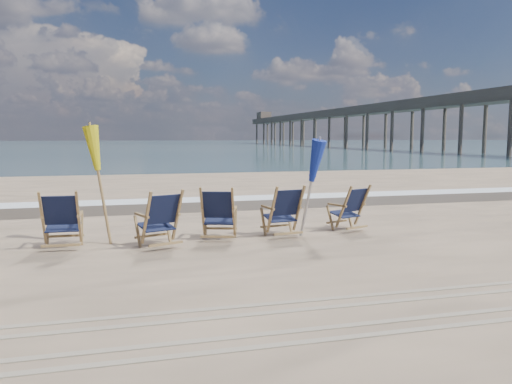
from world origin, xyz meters
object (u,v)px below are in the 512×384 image
beach_chair_4 (363,207)px  umbrella_yellow (100,154)px  fishing_pier (360,122)px  umbrella_blue (309,164)px  beach_chair_3 (299,210)px  beach_chair_1 (178,217)px  beach_chair_2 (233,214)px  beach_chair_0 (79,219)px

beach_chair_4 → umbrella_yellow: 5.66m
fishing_pier → umbrella_blue: bearing=-117.1°
beach_chair_3 → beach_chair_1: bearing=-1.2°
beach_chair_2 → beach_chair_3: size_ratio=1.01×
beach_chair_3 → umbrella_yellow: umbrella_yellow is taller
beach_chair_3 → beach_chair_4: beach_chair_3 is taller
beach_chair_3 → umbrella_yellow: 4.10m
umbrella_blue → fishing_pier: size_ratio=0.01×
beach_chair_0 → beach_chair_1: (1.78, -0.24, 0.00)m
beach_chair_3 → umbrella_blue: (0.16, -0.14, 0.97)m
beach_chair_1 → beach_chair_3: bearing=167.1°
fishing_pier → beach_chair_3: bearing=-117.2°
beach_chair_1 → fishing_pier: 82.89m
beach_chair_1 → beach_chair_2: (1.12, 0.21, -0.00)m
beach_chair_0 → beach_chair_1: size_ratio=1.00×
beach_chair_3 → umbrella_yellow: size_ratio=0.48×
umbrella_yellow → umbrella_blue: 4.11m
beach_chair_4 → umbrella_blue: 1.82m
beach_chair_0 → umbrella_yellow: size_ratio=0.49×
umbrella_blue → beach_chair_1: bearing=-176.0°
beach_chair_2 → umbrella_yellow: umbrella_yellow is taller
beach_chair_4 → umbrella_yellow: bearing=-19.9°
beach_chair_2 → umbrella_blue: 1.85m
beach_chair_1 → beach_chair_4: bearing=168.8°
beach_chair_2 → fishing_pier: fishing_pier is taller
umbrella_yellow → fishing_pier: bearing=60.3°
beach_chair_3 → beach_chair_4: 1.64m
beach_chair_0 → fishing_pier: (41.52, 72.38, 4.09)m
umbrella_yellow → umbrella_blue: (4.08, -0.44, -0.23)m
beach_chair_1 → umbrella_yellow: size_ratio=0.49×
umbrella_yellow → umbrella_blue: umbrella_yellow is taller
umbrella_yellow → umbrella_blue: bearing=-6.1°
beach_chair_4 → beach_chair_2: bearing=-11.8°
umbrella_blue → fishing_pier: fishing_pier is taller
beach_chair_0 → umbrella_blue: bearing=-179.0°
umbrella_yellow → beach_chair_2: bearing=-9.4°
beach_chair_1 → umbrella_yellow: 1.93m
umbrella_blue → beach_chair_4: bearing=18.0°
beach_chair_2 → fishing_pier: size_ratio=0.01×
beach_chair_3 → fishing_pier: fishing_pier is taller
beach_chair_0 → beach_chair_3: 4.31m
beach_chair_0 → umbrella_yellow: umbrella_yellow is taller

